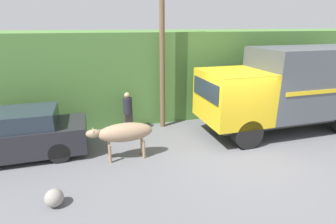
% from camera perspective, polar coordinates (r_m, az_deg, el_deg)
% --- Properties ---
extents(ground_plane, '(60.00, 60.00, 0.00)m').
position_cam_1_polar(ground_plane, '(9.24, 15.02, -8.41)').
color(ground_plane, slate).
extents(hillside_embankment, '(32.00, 5.64, 3.80)m').
position_cam_1_polar(hillside_embankment, '(14.09, 2.42, 9.57)').
color(hillside_embankment, '#4C7A38').
rests_on(hillside_embankment, ground_plane).
extents(building_backdrop, '(6.16, 2.70, 2.91)m').
position_cam_1_polar(building_backdrop, '(12.38, -25.73, 4.47)').
color(building_backdrop, '#8CC69E').
rests_on(building_backdrop, ground_plane).
extents(cargo_truck, '(7.15, 2.38, 3.27)m').
position_cam_1_polar(cargo_truck, '(11.36, 25.89, 5.02)').
color(cargo_truck, '#2D2D2D').
rests_on(cargo_truck, ground_plane).
extents(brown_cow, '(2.04, 0.59, 1.19)m').
position_cam_1_polar(brown_cow, '(8.30, -9.53, -4.49)').
color(brown_cow, '#9E7F60').
rests_on(brown_cow, ground_plane).
extents(parked_suv, '(4.36, 1.71, 1.56)m').
position_cam_1_polar(parked_suv, '(9.60, -30.35, -4.44)').
color(parked_suv, '#232328').
rests_on(parked_suv, ground_plane).
extents(pedestrian_on_hill, '(0.43, 0.43, 1.61)m').
position_cam_1_polar(pedestrian_on_hill, '(10.39, -8.75, 0.28)').
color(pedestrian_on_hill, '#38332D').
rests_on(pedestrian_on_hill, ground_plane).
extents(utility_pole, '(0.90, 0.20, 6.96)m').
position_cam_1_polar(utility_pole, '(10.34, -1.29, 15.85)').
color(utility_pole, brown).
rests_on(utility_pole, ground_plane).
extents(roadside_rock, '(0.43, 0.43, 0.43)m').
position_cam_1_polar(roadside_rock, '(7.01, -23.54, -16.77)').
color(roadside_rock, gray).
rests_on(roadside_rock, ground_plane).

